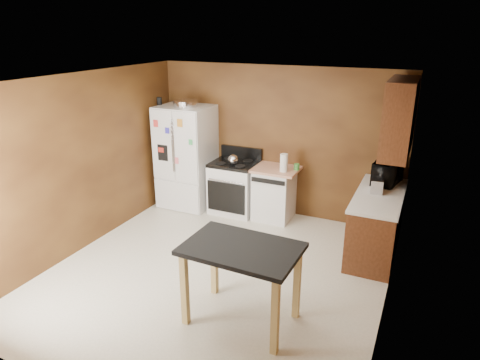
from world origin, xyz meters
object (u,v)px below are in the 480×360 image
Objects in this scene: pen_cup at (159,101)px; refrigerator at (186,157)px; roasting_pan at (186,103)px; island at (242,259)px; green_canister at (297,167)px; microwave at (388,172)px; dishwasher at (274,193)px; kettle at (233,160)px; gas_range at (235,186)px; paper_towel at (284,163)px; toaster at (377,185)px.

pen_cup is 0.07× the size of refrigerator.
island is at bearing -49.53° from roasting_pan.
green_canister is at bearing 95.39° from island.
refrigerator is (-0.05, 0.03, -0.95)m from roasting_pan.
microwave is (1.40, -0.06, 0.12)m from green_canister.
island is (2.19, -2.56, -1.08)m from roasting_pan.
island is (0.61, -2.68, 0.32)m from dishwasher.
dishwasher is at bearing 4.34° from pen_cup.
green_canister is 0.11× the size of dishwasher.
kettle is 0.54m from gas_range.
roasting_pan is 0.73× the size of microwave.
paper_towel is at bearing 99.31° from island.
green_canister is at bearing 4.46° from gas_range.
kettle is at bearing -2.91° from roasting_pan.
island is (2.69, -2.52, -1.10)m from pen_cup.
microwave is at bearing 66.91° from island.
dishwasher is at bearing -170.43° from green_canister.
pen_cup is at bearing -170.79° from refrigerator.
roasting_pan reaches higher than green_canister.
pen_cup reaches higher than green_canister.
gas_range reaches higher than toaster.
refrigerator is 1.46× the size of island.
green_canister is (1.03, 0.22, -0.05)m from kettle.
toaster is (1.48, -0.33, -0.04)m from paper_towel.
refrigerator reaches higher than paper_towel.
dishwasher is at bearing 150.27° from paper_towel.
toaster is (1.32, -0.50, 0.06)m from green_canister.
kettle is 0.31× the size of microwave.
paper_towel reaches higher than kettle.
toaster is at bearing -9.85° from gas_range.
toaster is (3.74, -0.28, -0.87)m from pen_cup.
roasting_pan is 1.46× the size of paper_towel.
microwave reaches higher than gas_range.
roasting_pan is 1.64m from gas_range.
kettle is at bearing -176.59° from paper_towel.
island is (-1.14, -2.68, -0.29)m from microwave.
pen_cup is at bearing 170.31° from toaster.
gas_range is at bearing 5.90° from roasting_pan.
roasting_pan reaches higher than paper_towel.
kettle is 1.79× the size of green_canister.
green_canister reaches higher than dishwasher.
kettle is 1.06m from green_canister.
pen_cup is 0.22× the size of microwave.
pen_cup is (-0.50, -0.04, 0.01)m from roasting_pan.
green_canister is 0.05× the size of refrigerator.
green_canister reaches higher than island.
paper_towel is at bearing 105.36° from microwave.
paper_towel is at bearing 3.41° from kettle.
kettle is 0.88m from dishwasher.
paper_towel is 0.32× the size of dishwasher.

